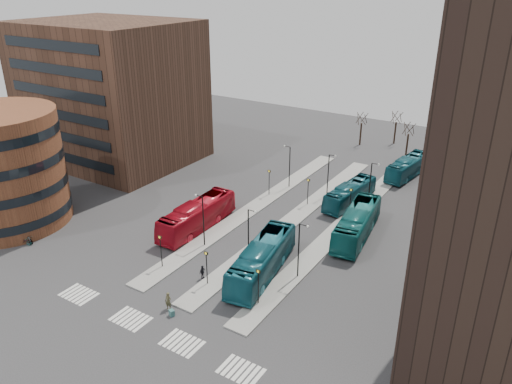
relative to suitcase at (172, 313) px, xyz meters
The scene contains 22 objects.
ground 6.61m from the suitcase, 106.26° to the right, with size 160.00×160.00×0.00m, color #2E2E31.
island_left 24.37m from the suitcase, 103.89° to the left, with size 2.50×45.00×0.15m, color gray.
island_mid 23.66m from the suitcase, 89.64° to the left, with size 2.50×45.00×0.15m, color gray.
island_right 24.44m from the suitcase, 75.43° to the left, with size 2.50×45.00×0.15m, color gray.
suitcase is the anchor object (origin of this frame).
red_bus 16.99m from the suitcase, 120.39° to the left, with size 2.90×12.38×3.45m, color #AC0D1D.
teal_bus_a 10.86m from the suitcase, 71.91° to the left, with size 2.99×12.76×3.55m, color #155A6A.
teal_bus_b 31.40m from the suitcase, 82.06° to the left, with size 2.48×10.61×2.96m, color #12505E.
teal_bus_c 24.61m from the suitcase, 69.65° to the left, with size 2.92×12.48×3.48m, color #146463.
teal_bus_d 45.82m from the suitcase, 80.01° to the left, with size 2.57×10.98×3.06m, color #155B6A.
traveller 1.20m from the suitcase, 146.54° to the left, with size 0.66×0.43×1.80m, color #49462C.
commuter_a 15.23m from the suitcase, 133.37° to the left, with size 0.74×0.58×1.53m, color black.
commuter_b 6.45m from the suitcase, 102.15° to the left, with size 0.88×0.37×1.50m, color black.
commuter_c 10.89m from the suitcase, 77.61° to the left, with size 1.04×0.60×1.61m, color black.
bicycle_near 22.87m from the suitcase, behind, with size 0.60×1.73×0.91m, color gray.
bicycle_mid 22.88m from the suitcase, behind, with size 0.51×1.81×1.09m, color gray.
bicycle_far 22.89m from the suitcase, behind, with size 0.58×1.67×0.88m, color gray.
crosswalk_stripes 2.36m from the suitcase, 92.45° to the right, with size 22.35×2.40×0.01m.
office_block 46.51m from the suitcase, 142.37° to the left, with size 25.00×20.12×22.00m.
sign_poles 16.79m from the suitcase, 90.86° to the left, with size 12.45×22.12×3.65m.
lamp_posts 21.92m from the suitcase, 87.92° to the left, with size 14.04×20.24×6.12m.
bare_trees 56.38m from the suitcase, 89.17° to the left, with size 10.97×8.14×5.90m.
Camera 1 is at (28.09, -20.82, 28.70)m, focal length 35.00 mm.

